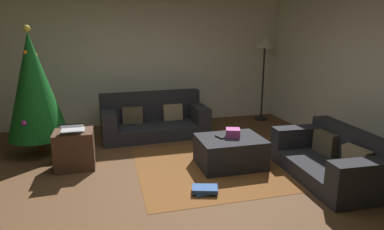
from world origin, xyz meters
TOP-DOWN VIEW (x-y plane):
  - ground_plane at (0.00, 0.00)m, footprint 6.40×6.40m
  - rear_partition at (0.00, 3.14)m, footprint 6.40×0.12m
  - couch_left at (0.23, 2.25)m, footprint 1.91×1.00m
  - couch_right at (2.24, -0.20)m, footprint 0.98×1.61m
  - ottoman at (1.06, 0.51)m, footprint 0.89×0.70m
  - gift_box at (1.11, 0.54)m, footprint 0.24×0.23m
  - tv_remote at (0.91, 0.55)m, footprint 0.10×0.17m
  - christmas_tree at (-1.61, 1.73)m, footprint 0.88×0.88m
  - side_table at (-1.05, 1.00)m, footprint 0.52×0.44m
  - laptop at (-1.05, 0.94)m, footprint 0.31×0.38m
  - book_stack at (0.47, -0.19)m, footprint 0.34×0.27m
  - corner_lamp at (2.65, 2.71)m, footprint 0.36×0.36m
  - area_rug at (1.06, 0.51)m, footprint 2.60×2.00m

SIDE VIEW (x-z plane):
  - ground_plane at x=0.00m, z-range 0.00..0.00m
  - area_rug at x=1.06m, z-range 0.00..0.01m
  - book_stack at x=0.47m, z-range 0.00..0.08m
  - ottoman at x=1.06m, z-range 0.00..0.41m
  - couch_right at x=2.24m, z-range -0.06..0.55m
  - side_table at x=-1.05m, z-range 0.00..0.53m
  - couch_left at x=0.23m, z-range -0.10..0.66m
  - tv_remote at x=0.91m, z-range 0.41..0.43m
  - gift_box at x=1.11m, z-range 0.41..0.53m
  - laptop at x=-1.05m, z-range 0.49..0.67m
  - christmas_tree at x=-1.61m, z-range 0.09..2.03m
  - rear_partition at x=0.00m, z-range 0.00..2.60m
  - corner_lamp at x=2.65m, z-range 0.62..2.39m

